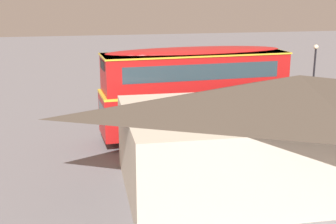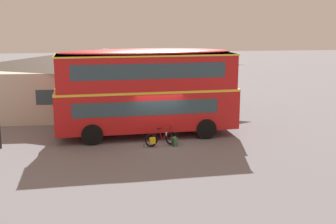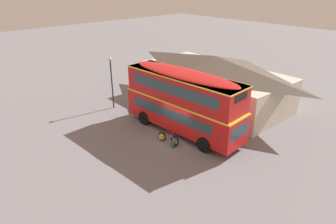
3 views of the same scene
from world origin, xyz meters
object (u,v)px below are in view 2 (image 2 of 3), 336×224
double_decker_bus (147,89)px  touring_bicycle (161,139)px  water_bottle_green_metal (144,146)px  backpack_on_ground (175,141)px

double_decker_bus → touring_bicycle: bearing=-76.1°
double_decker_bus → water_bottle_green_metal: size_ratio=43.56×
double_decker_bus → water_bottle_green_metal: (-0.36, -2.20, -2.54)m
double_decker_bus → water_bottle_green_metal: bearing=-99.4°
double_decker_bus → touring_bicycle: (0.49, -1.99, -2.27)m
backpack_on_ground → water_bottle_green_metal: 1.58m
double_decker_bus → backpack_on_ground: 3.41m
double_decker_bus → touring_bicycle: double_decker_bus is taller
backpack_on_ground → water_bottle_green_metal: size_ratio=2.19×
water_bottle_green_metal → double_decker_bus: bearing=80.6°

